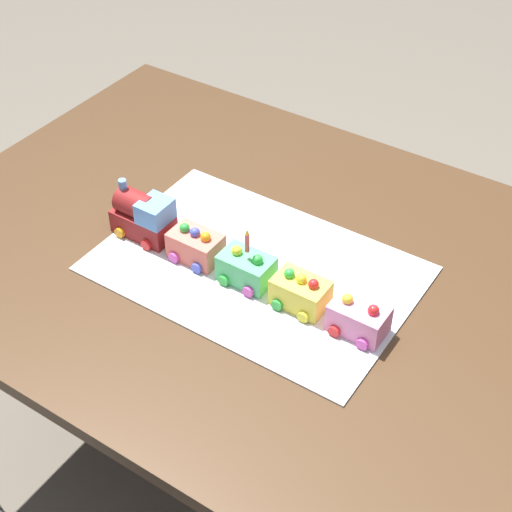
# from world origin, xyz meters

# --- Properties ---
(ground_plane) EXTENTS (8.00, 8.00, 0.00)m
(ground_plane) POSITION_xyz_m (0.00, 0.00, 0.00)
(ground_plane) COLOR #6B6054
(dining_table) EXTENTS (1.40, 1.00, 0.74)m
(dining_table) POSITION_xyz_m (0.00, 0.00, 0.63)
(dining_table) COLOR #4C331E
(dining_table) RESTS_ON ground
(cake_board) EXTENTS (0.60, 0.40, 0.00)m
(cake_board) POSITION_xyz_m (0.02, -0.04, 0.74)
(cake_board) COLOR silver
(cake_board) RESTS_ON dining_table
(cake_locomotive) EXTENTS (0.14, 0.08, 0.12)m
(cake_locomotive) POSITION_xyz_m (-0.23, -0.07, 0.79)
(cake_locomotive) COLOR maroon
(cake_locomotive) RESTS_ON cake_board
(cake_car_caboose_coral) EXTENTS (0.10, 0.08, 0.07)m
(cake_car_caboose_coral) POSITION_xyz_m (-0.10, -0.07, 0.77)
(cake_car_caboose_coral) COLOR #F27260
(cake_car_caboose_coral) RESTS_ON cake_board
(cake_car_hopper_mint_green) EXTENTS (0.10, 0.08, 0.07)m
(cake_car_hopper_mint_green) POSITION_xyz_m (0.02, -0.07, 0.77)
(cake_car_hopper_mint_green) COLOR #59CC7A
(cake_car_hopper_mint_green) RESTS_ON cake_board
(cake_car_tanker_lemon) EXTENTS (0.10, 0.08, 0.07)m
(cake_car_tanker_lemon) POSITION_xyz_m (0.14, -0.07, 0.77)
(cake_car_tanker_lemon) COLOR #F4E04C
(cake_car_tanker_lemon) RESTS_ON cake_board
(cake_car_flatbed_bubblegum) EXTENTS (0.10, 0.08, 0.07)m
(cake_car_flatbed_bubblegum) POSITION_xyz_m (0.26, -0.07, 0.77)
(cake_car_flatbed_bubblegum) COLOR pink
(cake_car_flatbed_bubblegum) RESTS_ON cake_board
(birthday_candle) EXTENTS (0.01, 0.01, 0.05)m
(birthday_candle) POSITION_xyz_m (0.02, -0.07, 0.84)
(birthday_candle) COLOR #F24C59
(birthday_candle) RESTS_ON cake_car_hopper_mint_green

